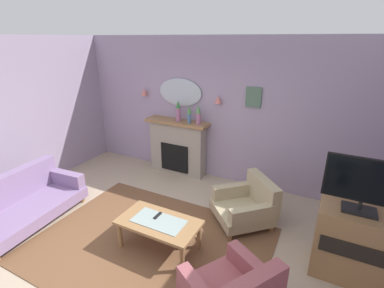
% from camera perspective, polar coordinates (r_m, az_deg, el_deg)
% --- Properties ---
extents(floor, '(6.99, 6.13, 0.10)m').
position_cam_1_polar(floor, '(4.17, -10.31, -21.67)').
color(floor, tan).
rests_on(floor, ground).
extents(wall_back, '(6.99, 0.10, 2.80)m').
position_cam_1_polar(wall_back, '(5.53, 5.23, 6.67)').
color(wall_back, '#9E8CA8').
rests_on(wall_back, ground).
extents(patterned_rug, '(3.20, 2.40, 0.01)m').
position_cam_1_polar(patterned_rug, '(4.25, -8.65, -19.58)').
color(patterned_rug, brown).
rests_on(patterned_rug, ground).
extents(fireplace, '(1.36, 0.36, 1.16)m').
position_cam_1_polar(fireplace, '(5.93, -2.97, -0.70)').
color(fireplace, gray).
rests_on(fireplace, ground).
extents(mantel_vase_centre, '(0.10, 0.10, 0.43)m').
position_cam_1_polar(mantel_vase_centre, '(5.63, -2.83, 6.79)').
color(mantel_vase_centre, '#9E6084').
rests_on(mantel_vase_centre, fireplace).
extents(mantel_vase_left, '(0.10, 0.10, 0.36)m').
position_cam_1_polar(mantel_vase_left, '(5.52, -0.56, 6.28)').
color(mantel_vase_left, '#4C7093').
rests_on(mantel_vase_left, fireplace).
extents(mantel_vase_right, '(0.10, 0.10, 0.38)m').
position_cam_1_polar(mantel_vase_right, '(5.43, 1.32, 6.00)').
color(mantel_vase_right, '#9E6084').
rests_on(mantel_vase_right, fireplace).
extents(wall_mirror, '(0.96, 0.06, 0.56)m').
position_cam_1_polar(wall_mirror, '(5.73, -2.47, 10.43)').
color(wall_mirror, '#B2BCC6').
extents(wall_sconce_left, '(0.14, 0.14, 0.14)m').
position_cam_1_polar(wall_sconce_left, '(6.16, -9.71, 10.41)').
color(wall_sconce_left, '#D17066').
extents(wall_sconce_right, '(0.14, 0.14, 0.14)m').
position_cam_1_polar(wall_sconce_right, '(5.33, 5.35, 9.02)').
color(wall_sconce_right, '#D17066').
extents(framed_picture, '(0.28, 0.03, 0.36)m').
position_cam_1_polar(framed_picture, '(5.17, 12.41, 9.28)').
color(framed_picture, '#4C6B56').
extents(coffee_table, '(1.10, 0.60, 0.45)m').
position_cam_1_polar(coffee_table, '(3.95, -6.77, -15.98)').
color(coffee_table, olive).
rests_on(coffee_table, ground).
extents(tv_remote, '(0.04, 0.16, 0.02)m').
position_cam_1_polar(tv_remote, '(4.00, -7.00, -14.29)').
color(tv_remote, black).
rests_on(tv_remote, coffee_table).
extents(floral_couch, '(0.99, 1.77, 0.76)m').
position_cam_1_polar(floral_couch, '(5.22, -31.33, -10.18)').
color(floral_couch, gray).
rests_on(floral_couch, ground).
extents(armchair_in_corner, '(1.15, 1.14, 0.71)m').
position_cam_1_polar(armchair_in_corner, '(4.57, 11.30, -11.90)').
color(armchair_in_corner, tan).
rests_on(armchair_in_corner, ground).
extents(tv_cabinet, '(0.80, 0.57, 0.90)m').
position_cam_1_polar(tv_cabinet, '(4.03, 29.58, -16.99)').
color(tv_cabinet, olive).
rests_on(tv_cabinet, ground).
extents(tv_flatscreen, '(0.84, 0.24, 0.65)m').
position_cam_1_polar(tv_flatscreen, '(3.62, 31.82, -7.00)').
color(tv_flatscreen, black).
rests_on(tv_flatscreen, tv_cabinet).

